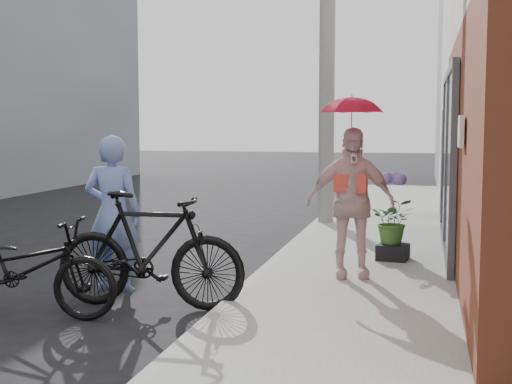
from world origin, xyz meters
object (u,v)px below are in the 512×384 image
(kimono_woman, at_px, (351,203))
(bike_right, at_px, (149,250))
(officer, at_px, (113,213))
(bike_left, at_px, (24,269))
(utility_pole, at_px, (327,33))
(planter, at_px, (393,252))

(kimono_woman, bearing_deg, bike_right, -155.73)
(officer, height_order, bike_left, officer)
(officer, distance_m, bike_left, 1.37)
(bike_left, bearing_deg, officer, -22.31)
(officer, xyz_separation_m, bike_left, (-0.36, -1.27, -0.40))
(utility_pole, relative_size, bike_left, 3.75)
(officer, bearing_deg, bike_left, 68.03)
(bike_right, distance_m, kimono_woman, 2.42)
(bike_left, distance_m, bike_right, 1.23)
(officer, bearing_deg, bike_right, 131.51)
(officer, height_order, bike_right, officer)
(officer, distance_m, kimono_woman, 2.71)
(kimono_woman, xyz_separation_m, planter, (0.44, 1.17, -0.76))
(utility_pole, bearing_deg, kimono_woman, -78.78)
(bike_left, height_order, planter, bike_left)
(bike_left, distance_m, kimono_woman, 3.64)
(utility_pole, xyz_separation_m, officer, (-1.67, -5.42, -2.61))
(officer, bearing_deg, kimono_woman, -168.61)
(bike_right, xyz_separation_m, planter, (2.34, 2.61, -0.38))
(officer, xyz_separation_m, planter, (3.03, 1.99, -0.66))
(utility_pole, relative_size, kimono_woman, 4.04)
(bike_left, bearing_deg, bike_right, -64.80)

